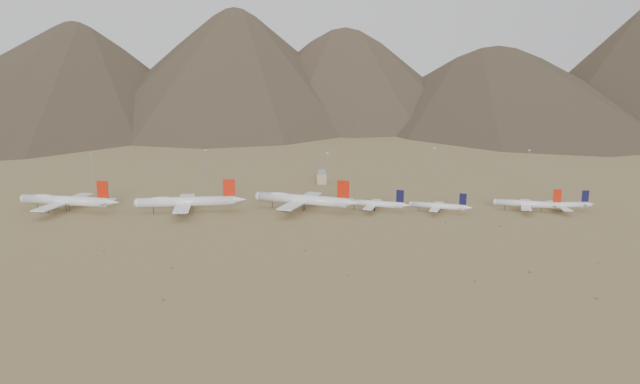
{
  "coord_description": "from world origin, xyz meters",
  "views": [
    {
      "loc": [
        17.84,
        -363.58,
        92.21
      ],
      "look_at": [
        26.5,
        30.0,
        11.8
      ],
      "focal_mm": 35.0,
      "sensor_mm": 36.0,
      "label": 1
    }
  ],
  "objects_px": {
    "widebody_west": "(66,200)",
    "narrowbody_b": "(439,206)",
    "narrowbody_a": "(375,204)",
    "widebody_centre": "(187,201)",
    "widebody_east": "(303,199)",
    "control_tower": "(322,177)"
  },
  "relations": [
    {
      "from": "widebody_west",
      "to": "narrowbody_b",
      "type": "xyz_separation_m",
      "value": [
        238.49,
        -8.5,
        -2.85
      ]
    },
    {
      "from": "narrowbody_a",
      "to": "widebody_centre",
      "type": "bearing_deg",
      "value": -160.95
    },
    {
      "from": "narrowbody_a",
      "to": "narrowbody_b",
      "type": "bearing_deg",
      "value": 9.98
    },
    {
      "from": "widebody_east",
      "to": "narrowbody_b",
      "type": "height_order",
      "value": "widebody_east"
    },
    {
      "from": "widebody_centre",
      "to": "control_tower",
      "type": "height_order",
      "value": "widebody_centre"
    },
    {
      "from": "narrowbody_b",
      "to": "widebody_east",
      "type": "bearing_deg",
      "value": -165.06
    },
    {
      "from": "widebody_west",
      "to": "narrowbody_a",
      "type": "distance_m",
      "value": 198.41
    },
    {
      "from": "widebody_west",
      "to": "widebody_centre",
      "type": "height_order",
      "value": "widebody_centre"
    },
    {
      "from": "widebody_centre",
      "to": "control_tower",
      "type": "bearing_deg",
      "value": 41.67
    },
    {
      "from": "widebody_centre",
      "to": "narrowbody_b",
      "type": "relative_size",
      "value": 1.82
    },
    {
      "from": "widebody_centre",
      "to": "narrowbody_a",
      "type": "relative_size",
      "value": 1.65
    },
    {
      "from": "widebody_east",
      "to": "narrowbody_a",
      "type": "distance_m",
      "value": 46.94
    },
    {
      "from": "widebody_west",
      "to": "narrowbody_a",
      "type": "height_order",
      "value": "widebody_west"
    },
    {
      "from": "widebody_centre",
      "to": "control_tower",
      "type": "relative_size",
      "value": 5.9
    },
    {
      "from": "widebody_east",
      "to": "narrowbody_a",
      "type": "bearing_deg",
      "value": 19.07
    },
    {
      "from": "narrowbody_a",
      "to": "narrowbody_b",
      "type": "height_order",
      "value": "narrowbody_a"
    },
    {
      "from": "widebody_east",
      "to": "control_tower",
      "type": "bearing_deg",
      "value": 102.08
    },
    {
      "from": "widebody_west",
      "to": "narrowbody_b",
      "type": "relative_size",
      "value": 1.78
    },
    {
      "from": "widebody_west",
      "to": "narrowbody_a",
      "type": "xyz_separation_m",
      "value": [
        198.37,
        -2.8,
        -2.45
      ]
    },
    {
      "from": "narrowbody_a",
      "to": "narrowbody_b",
      "type": "xyz_separation_m",
      "value": [
        40.12,
        -5.7,
        -0.4
      ]
    },
    {
      "from": "widebody_centre",
      "to": "narrowbody_b",
      "type": "bearing_deg",
      "value": -6.99
    },
    {
      "from": "widebody_west",
      "to": "control_tower",
      "type": "xyz_separation_m",
      "value": [
        166.35,
        91.03,
        -1.88
      ]
    }
  ]
}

